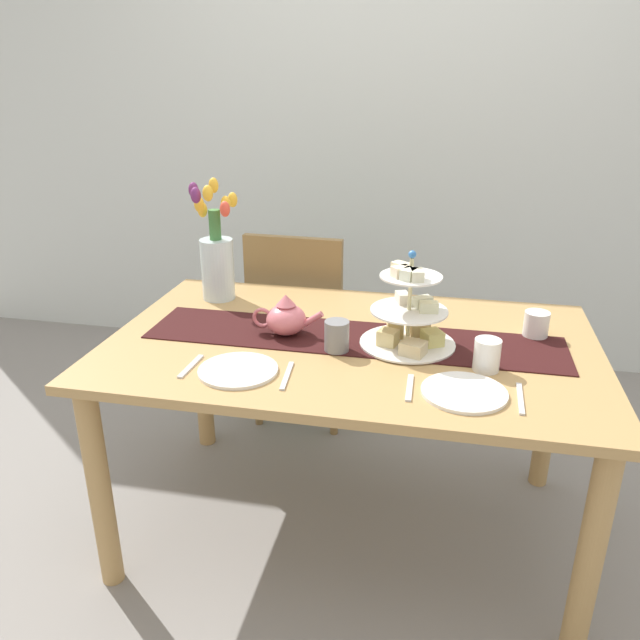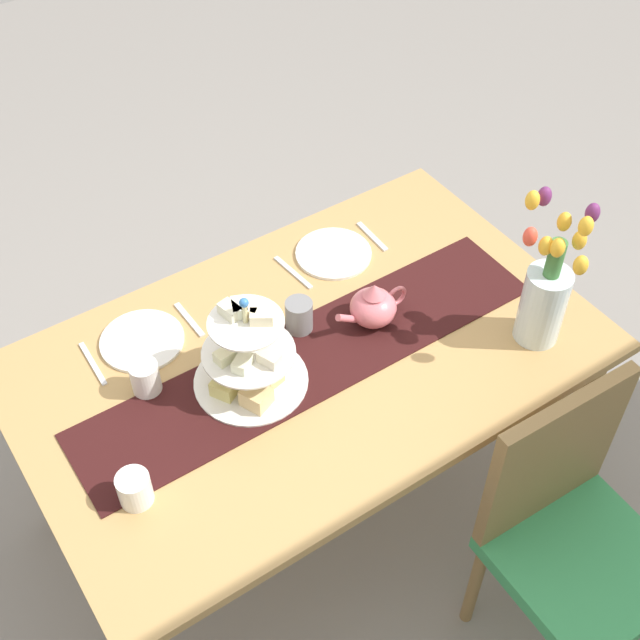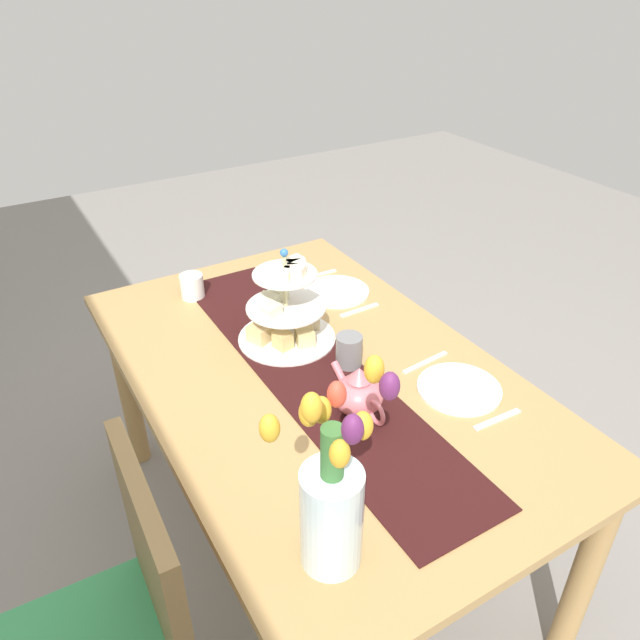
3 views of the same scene
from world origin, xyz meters
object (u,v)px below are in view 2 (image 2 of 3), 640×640
object	(u,v)px
dining_table	(308,378)
dinner_plate_left	(333,253)
dinner_plate_right	(142,341)
fork_left	(372,236)
knife_left	(293,272)
cream_jug	(135,489)
fork_right	(189,320)
mug_grey	(299,316)
tulip_vase	(546,292)
chair_left	(571,529)
tiered_cake_stand	(248,360)
knife_right	(93,364)
teapot	(374,306)
mug_white_text	(145,378)

from	to	relation	value
dining_table	dinner_plate_left	xyz separation A→B (m)	(-0.28, -0.29, 0.11)
dinner_plate_right	fork_left	bearing A→B (deg)	180.00
dining_table	knife_left	world-z (taller)	knife_left
cream_jug	fork_right	distance (m)	0.58
fork_left	knife_left	distance (m)	0.29
knife_left	mug_grey	world-z (taller)	mug_grey
dining_table	tulip_vase	xyz separation A→B (m)	(-0.56, 0.29, 0.27)
cream_jug	knife_left	distance (m)	0.84
cream_jug	dining_table	bearing A→B (deg)	-165.05
chair_left	fork_left	size ratio (longest dim) A/B	6.07
chair_left	mug_grey	distance (m)	0.90
tiered_cake_stand	knife_right	distance (m)	0.44
dining_table	dinner_plate_right	size ratio (longest dim) A/B	6.74
tulip_vase	dining_table	bearing A→B (deg)	-27.51
fork_right	mug_grey	world-z (taller)	mug_grey
tulip_vase	cream_jug	xyz separation A→B (m)	(1.14, -0.14, -0.12)
cream_jug	knife_left	world-z (taller)	cream_jug
chair_left	fork_right	world-z (taller)	chair_left
fork_left	fork_right	size ratio (longest dim) A/B	1.00
fork_right	teapot	bearing A→B (deg)	145.74
tulip_vase	knife_left	distance (m)	0.73
tiered_cake_stand	tulip_vase	bearing A→B (deg)	158.57
dining_table	chair_left	xyz separation A→B (m)	(-0.34, 0.71, -0.13)
dining_table	tulip_vase	distance (m)	0.68
fork_left	fork_right	world-z (taller)	same
chair_left	fork_right	size ratio (longest dim) A/B	6.07
tulip_vase	knife_right	size ratio (longest dim) A/B	2.62
fork_left	mug_white_text	bearing A→B (deg)	10.77
cream_jug	fork_left	size ratio (longest dim) A/B	0.57
dining_table	dinner_plate_right	bearing A→B (deg)	-39.39
teapot	fork_right	size ratio (longest dim) A/B	1.59
dining_table	dinner_plate_right	xyz separation A→B (m)	(0.35, -0.29, 0.11)
fork_left	mug_white_text	xyz separation A→B (m)	(0.84, 0.16, 0.04)
fork_right	mug_grey	bearing A→B (deg)	140.36
dinner_plate_right	teapot	bearing A→B (deg)	153.09
fork_left	mug_grey	world-z (taller)	mug_grey
tulip_vase	dinner_plate_right	bearing A→B (deg)	-32.50
tulip_vase	mug_white_text	distance (m)	1.06
fork_right	knife_left	bearing A→B (deg)	180.00
dining_table	fork_left	distance (m)	0.53
knife_right	tiered_cake_stand	bearing A→B (deg)	137.49
dining_table	dinner_plate_left	world-z (taller)	dinner_plate_left
chair_left	dinner_plate_right	distance (m)	1.24
fork_left	mug_grey	bearing A→B (deg)	26.52
dining_table	fork_right	size ratio (longest dim) A/B	10.34
mug_grey	cream_jug	bearing A→B (deg)	21.91
chair_left	dinner_plate_left	world-z (taller)	chair_left
tulip_vase	dinner_plate_right	world-z (taller)	tulip_vase
dinner_plate_left	knife_left	bearing A→B (deg)	0.00
fork_left	mug_white_text	size ratio (longest dim) A/B	1.58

